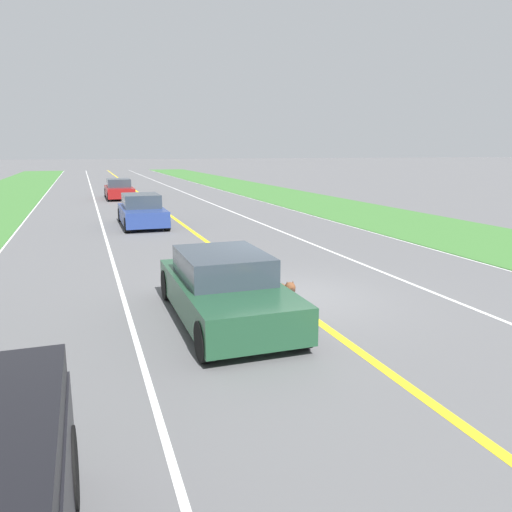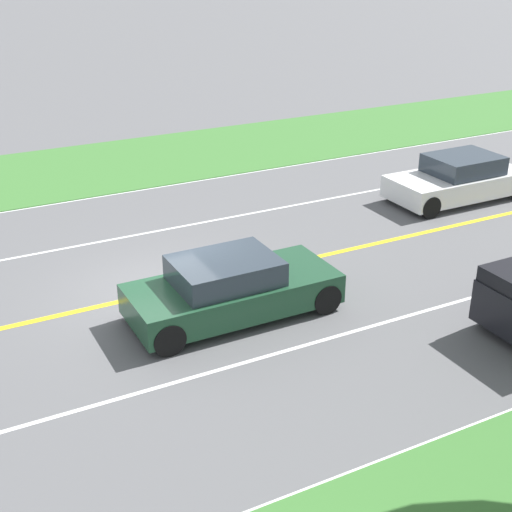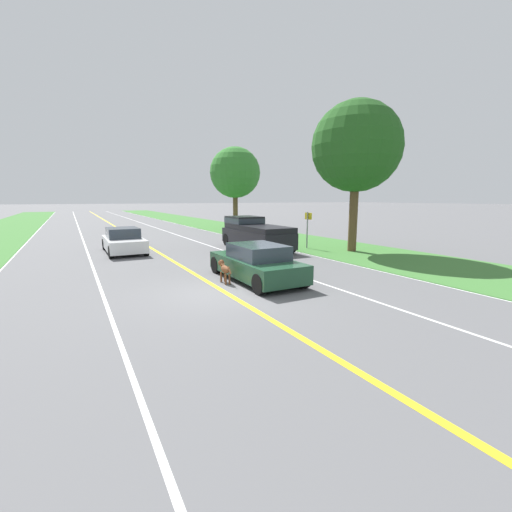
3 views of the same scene
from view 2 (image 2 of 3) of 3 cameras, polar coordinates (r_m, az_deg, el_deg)
ground_plane at (r=16.49m, az=-7.42°, el=-2.86°), size 400.00×400.00×0.00m
centre_divider_line at (r=16.49m, az=-7.42°, el=-2.84°), size 0.18×160.00×0.01m
lane_edge_line_right at (r=11.26m, az=5.97°, el=-17.53°), size 0.14×160.00×0.01m
lane_edge_line_left at (r=22.69m, az=-13.73°, el=4.44°), size 0.14×160.00×0.01m
lane_dash_same_dir at (r=13.68m, az=-2.14°, el=-8.86°), size 0.10×160.00×0.01m
lane_dash_oncoming at (r=19.52m, az=-11.07°, el=1.38°), size 0.10×160.00×0.01m
grass_verge_left at (r=25.47m, az=-15.49°, el=6.47°), size 6.00×160.00×0.03m
ego_car at (r=15.11m, az=-2.00°, el=-2.61°), size 1.91×4.48×1.35m
dog at (r=16.22m, az=-3.24°, el=-1.16°), size 0.24×1.13×0.81m
oncoming_car at (r=22.72m, az=15.88°, el=5.94°), size 1.94×4.35×1.37m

